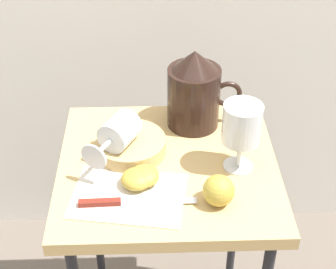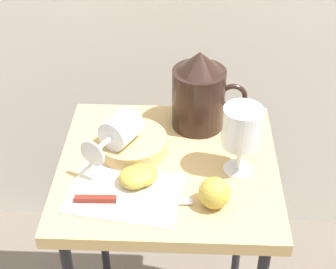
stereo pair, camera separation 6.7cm
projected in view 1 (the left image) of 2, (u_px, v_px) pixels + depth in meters
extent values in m
cube|color=tan|center=(168.00, 169.00, 1.19)|extent=(0.48, 0.46, 0.03)
cylinder|color=black|center=(96.00, 216.00, 1.54)|extent=(0.02, 0.02, 0.64)
cylinder|color=black|center=(235.00, 213.00, 1.55)|extent=(0.02, 0.02, 0.64)
cube|color=silver|center=(128.00, 196.00, 1.10)|extent=(0.25, 0.20, 0.00)
cylinder|color=tan|center=(130.00, 145.00, 1.21)|extent=(0.16, 0.16, 0.03)
cylinder|color=black|center=(194.00, 97.00, 1.26)|extent=(0.13, 0.13, 0.15)
cylinder|color=#D1661E|center=(193.00, 108.00, 1.28)|extent=(0.12, 0.12, 0.08)
cone|color=black|center=(195.00, 61.00, 1.20)|extent=(0.11, 0.11, 0.05)
torus|color=black|center=(228.00, 94.00, 1.26)|extent=(0.07, 0.01, 0.07)
cylinder|color=silver|center=(238.00, 166.00, 1.17)|extent=(0.06, 0.06, 0.00)
cylinder|color=silver|center=(239.00, 153.00, 1.15)|extent=(0.01, 0.01, 0.07)
cylinder|color=silver|center=(242.00, 124.00, 1.10)|extent=(0.08, 0.08, 0.09)
cylinder|color=#D1661E|center=(241.00, 131.00, 1.12)|extent=(0.07, 0.07, 0.04)
cylinder|color=silver|center=(120.00, 131.00, 1.16)|extent=(0.10, 0.10, 0.07)
cylinder|color=silver|center=(102.00, 148.00, 1.11)|extent=(0.04, 0.06, 0.01)
cylinder|color=silver|center=(94.00, 157.00, 1.09)|extent=(0.05, 0.03, 0.06)
ellipsoid|color=#B29938|center=(136.00, 179.00, 1.11)|extent=(0.06, 0.06, 0.04)
ellipsoid|color=#B29938|center=(144.00, 176.00, 1.12)|extent=(0.06, 0.06, 0.04)
sphere|color=#B29938|center=(219.00, 190.00, 1.06)|extent=(0.06, 0.06, 0.06)
cube|color=silver|center=(159.00, 202.00, 1.08)|extent=(0.15, 0.02, 0.00)
cube|color=maroon|center=(100.00, 203.00, 1.07)|extent=(0.09, 0.02, 0.01)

